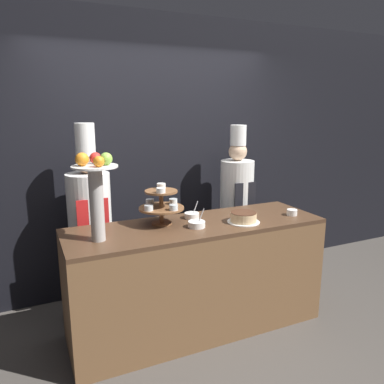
{
  "coord_description": "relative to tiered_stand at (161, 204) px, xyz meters",
  "views": [
    {
      "loc": [
        -1.27,
        -2.35,
        1.89
      ],
      "look_at": [
        0.0,
        0.44,
        1.2
      ],
      "focal_mm": 35.0,
      "sensor_mm": 36.0,
      "label": 1
    }
  ],
  "objects": [
    {
      "name": "ground_plane",
      "position": [
        0.27,
        -0.45,
        -1.12
      ],
      "size": [
        14.0,
        14.0,
        0.0
      ],
      "primitive_type": "plane",
      "color": "#47423D"
    },
    {
      "name": "wall_back",
      "position": [
        0.27,
        0.88,
        0.28
      ],
      "size": [
        10.0,
        0.06,
        2.8
      ],
      "color": "black",
      "rests_on": "ground_plane"
    },
    {
      "name": "buffet_counter",
      "position": [
        0.27,
        -0.11,
        -0.65
      ],
      "size": [
        2.16,
        0.68,
        0.95
      ],
      "color": "brown",
      "rests_on": "ground_plane"
    },
    {
      "name": "tiered_stand",
      "position": [
        0.0,
        0.0,
        0.0
      ],
      "size": [
        0.37,
        0.37,
        0.33
      ],
      "color": "brown",
      "rests_on": "buffet_counter"
    },
    {
      "name": "fruit_pedestal",
      "position": [
        -0.55,
        -0.17,
        0.23
      ],
      "size": [
        0.32,
        0.32,
        0.64
      ],
      "color": "#B2ADA8",
      "rests_on": "buffet_counter"
    },
    {
      "name": "cake_round",
      "position": [
        0.64,
        -0.24,
        -0.13
      ],
      "size": [
        0.27,
        0.27,
        0.09
      ],
      "color": "white",
      "rests_on": "buffet_counter"
    },
    {
      "name": "cup_white",
      "position": [
        1.15,
        -0.24,
        -0.15
      ],
      "size": [
        0.09,
        0.09,
        0.05
      ],
      "color": "white",
      "rests_on": "buffet_counter"
    },
    {
      "name": "serving_bowl_near",
      "position": [
        0.23,
        -0.19,
        -0.15
      ],
      "size": [
        0.14,
        0.14,
        0.15
      ],
      "color": "white",
      "rests_on": "buffet_counter"
    },
    {
      "name": "serving_bowl_far",
      "position": [
        0.3,
        0.05,
        -0.15
      ],
      "size": [
        0.13,
        0.13,
        0.15
      ],
      "color": "white",
      "rests_on": "buffet_counter"
    },
    {
      "name": "chef_left",
      "position": [
        -0.5,
        0.51,
        -0.19
      ],
      "size": [
        0.38,
        0.38,
        1.76
      ],
      "color": "#28282D",
      "rests_on": "ground_plane"
    },
    {
      "name": "chef_center_left",
      "position": [
        1.03,
        0.51,
        -0.18
      ],
      "size": [
        0.35,
        0.35,
        1.72
      ],
      "color": "black",
      "rests_on": "ground_plane"
    }
  ]
}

